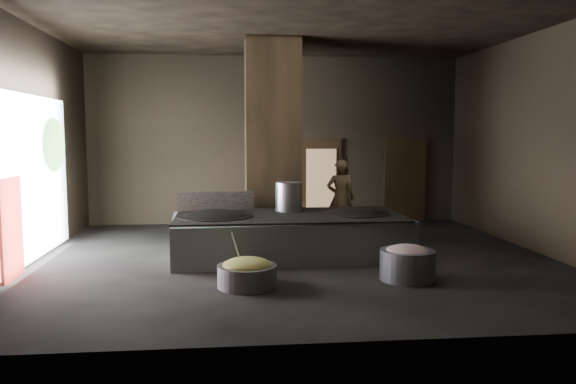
{
  "coord_description": "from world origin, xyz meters",
  "views": [
    {
      "loc": [
        -1.25,
        -10.72,
        2.42
      ],
      "look_at": [
        -0.09,
        0.52,
        1.25
      ],
      "focal_mm": 35.0,
      "sensor_mm": 36.0,
      "label": 1
    }
  ],
  "objects": [
    {
      "name": "floor",
      "position": [
        0.0,
        0.0,
        -0.05
      ],
      "size": [
        10.0,
        9.0,
        0.1
      ],
      "primitive_type": "cube",
      "color": "black",
      "rests_on": "ground"
    },
    {
      "name": "right_wall",
      "position": [
        5.05,
        0.0,
        2.25
      ],
      "size": [
        0.1,
        9.0,
        4.5
      ],
      "primitive_type": "cube",
      "color": "black",
      "rests_on": "ground"
    },
    {
      "name": "doorway_near",
      "position": [
        1.2,
        4.45,
        1.1
      ],
      "size": [
        1.18,
        0.08,
        2.38
      ],
      "primitive_type": "cube",
      "color": "black",
      "rests_on": "ground"
    },
    {
      "name": "wok_right_rim",
      "position": [
        1.25,
        0.26,
        0.82
      ],
      "size": [
        1.36,
        1.36,
        0.05
      ],
      "primitive_type": "cylinder",
      "color": "black",
      "rests_on": "hearth_platform"
    },
    {
      "name": "wok_left_rim",
      "position": [
        -1.55,
        0.16,
        0.82
      ],
      "size": [
        1.46,
        1.46,
        0.05
      ],
      "primitive_type": "cylinder",
      "color": "black",
      "rests_on": "hearth_platform"
    },
    {
      "name": "ladle",
      "position": [
        -1.15,
        -1.83,
        0.55
      ],
      "size": [
        0.21,
        0.34,
        0.67
      ],
      "primitive_type": "cylinder",
      "rotation": [
        0.49,
        0.0,
        -0.51
      ],
      "color": "#AEB2B6",
      "rests_on": "veg_basin"
    },
    {
      "name": "tree_silhouette",
      "position": [
        -4.85,
        1.3,
        2.2
      ],
      "size": [
        0.28,
        1.1,
        1.1
      ],
      "primitive_type": "ellipsoid",
      "color": "#194714",
      "rests_on": "left_opening"
    },
    {
      "name": "left_opening",
      "position": [
        -4.95,
        0.2,
        1.6
      ],
      "size": [
        0.04,
        4.2,
        3.1
      ],
      "primitive_type": "cube",
      "color": "white",
      "rests_on": "ground"
    },
    {
      "name": "back_wall",
      "position": [
        0.0,
        4.55,
        2.25
      ],
      "size": [
        10.0,
        0.1,
        4.5
      ],
      "primitive_type": "cube",
      "color": "black",
      "rests_on": "ground"
    },
    {
      "name": "splash_guard",
      "position": [
        -1.55,
        0.96,
        1.03
      ],
      "size": [
        1.58,
        0.15,
        0.4
      ],
      "primitive_type": "cube",
      "rotation": [
        0.0,
        0.0,
        0.06
      ],
      "color": "black",
      "rests_on": "hearth_platform"
    },
    {
      "name": "wok_left",
      "position": [
        -1.55,
        0.16,
        0.75
      ],
      "size": [
        1.43,
        1.43,
        0.4
      ],
      "primitive_type": "ellipsoid",
      "color": "black",
      "rests_on": "hearth_platform"
    },
    {
      "name": "pillar",
      "position": [
        -0.3,
        1.9,
        2.25
      ],
      "size": [
        1.2,
        1.2,
        4.5
      ],
      "primitive_type": "cube",
      "color": "black",
      "rests_on": "ground"
    },
    {
      "name": "hearth_platform",
      "position": [
        -0.1,
        0.21,
        0.4
      ],
      "size": [
        4.66,
        2.43,
        0.79
      ],
      "primitive_type": "cube",
      "rotation": [
        0.0,
        0.0,
        0.06
      ],
      "color": "#AABDAD",
      "rests_on": "ground"
    },
    {
      "name": "front_wall",
      "position": [
        0.0,
        -4.55,
        2.25
      ],
      "size": [
        10.0,
        0.1,
        4.5
      ],
      "primitive_type": "cube",
      "color": "black",
      "rests_on": "ground"
    },
    {
      "name": "doorway_near_glow",
      "position": [
        1.22,
        4.38,
        1.05
      ],
      "size": [
        0.82,
        0.04,
        1.93
      ],
      "primitive_type": "cube",
      "color": "#8C6647",
      "rests_on": "ground"
    },
    {
      "name": "meat_basin",
      "position": [
        1.67,
        -1.82,
        0.25
      ],
      "size": [
        1.16,
        1.16,
        0.5
      ],
      "primitive_type": "cylinder",
      "rotation": [
        0.0,
        0.0,
        -0.32
      ],
      "color": "slate",
      "rests_on": "ground"
    },
    {
      "name": "veg_fill",
      "position": [
        -1.0,
        -1.98,
        0.35
      ],
      "size": [
        0.78,
        0.78,
        0.24
      ],
      "primitive_type": "ellipsoid",
      "color": "#7C9E4C",
      "rests_on": "veg_basin"
    },
    {
      "name": "stock_pot",
      "position": [
        -0.05,
        0.76,
        1.13
      ],
      "size": [
        0.55,
        0.55,
        0.59
      ],
      "primitive_type": "cylinder",
      "color": "#AEB2B6",
      "rests_on": "hearth_platform"
    },
    {
      "name": "left_wall",
      "position": [
        -5.05,
        0.0,
        2.25
      ],
      "size": [
        0.1,
        9.0,
        4.5
      ],
      "primitive_type": "cube",
      "color": "black",
      "rests_on": "ground"
    },
    {
      "name": "pavilion_sliver",
      "position": [
        -4.88,
        -1.1,
        0.85
      ],
      "size": [
        0.05,
        0.9,
        1.7
      ],
      "primitive_type": "cube",
      "color": "maroon",
      "rests_on": "ground"
    },
    {
      "name": "doorway_far_glow",
      "position": [
        3.8,
        4.56,
        1.05
      ],
      "size": [
        0.89,
        0.04,
        2.1
      ],
      "primitive_type": "cube",
      "color": "#8C6647",
      "rests_on": "ground"
    },
    {
      "name": "cook",
      "position": [
        1.36,
        2.3,
        0.91
      ],
      "size": [
        0.71,
        0.5,
        1.82
      ],
      "primitive_type": "imported",
      "rotation": [
        0.0,
        0.0,
        3.02
      ],
      "color": "olive",
      "rests_on": "ground"
    },
    {
      "name": "doorway_far",
      "position": [
        3.6,
        4.45,
        1.1
      ],
      "size": [
        1.18,
        0.08,
        2.38
      ],
      "primitive_type": "cube",
      "color": "black",
      "rests_on": "ground"
    },
    {
      "name": "wok_right",
      "position": [
        1.25,
        0.26,
        0.75
      ],
      "size": [
        1.33,
        1.33,
        0.38
      ],
      "primitive_type": "ellipsoid",
      "color": "black",
      "rests_on": "hearth_platform"
    },
    {
      "name": "veg_basin",
      "position": [
        -1.0,
        -1.98,
        0.17
      ],
      "size": [
        1.01,
        1.01,
        0.35
      ],
      "primitive_type": "cylinder",
      "rotation": [
        0.0,
        0.0,
        -0.07
      ],
      "color": "slate",
      "rests_on": "ground"
    },
    {
      "name": "platform_cap",
      "position": [
        -0.1,
        0.21,
        0.82
      ],
      "size": [
        4.45,
        2.13,
        0.03
      ],
      "primitive_type": "cube",
      "color": "black",
      "rests_on": "hearth_platform"
    },
    {
      "name": "meat_fill",
      "position": [
        1.67,
        -1.82,
        0.45
      ],
      "size": [
        0.76,
        0.76,
        0.29
      ],
      "primitive_type": "ellipsoid",
      "color": "#B86E6F",
      "rests_on": "meat_basin"
    },
    {
      "name": "ceiling",
      "position": [
        0.0,
        0.0,
        4.55
      ],
      "size": [
        10.0,
        9.0,
        0.1
      ],
      "primitive_type": "cube",
      "color": "black",
      "rests_on": "back_wall"
    }
  ]
}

